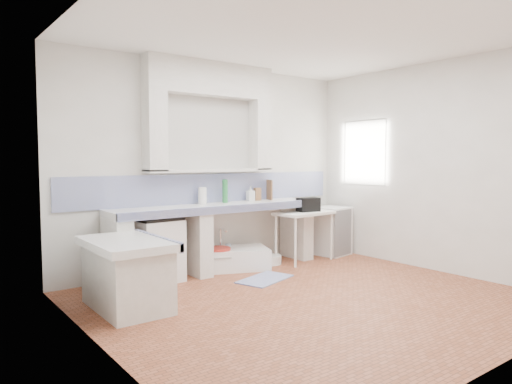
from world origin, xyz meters
TOP-DOWN VIEW (x-y plane):
  - floor at (0.00, 0.00)m, footprint 4.50×4.50m
  - ceiling at (0.00, 0.00)m, footprint 4.50×4.50m
  - wall_back at (0.00, 2.00)m, footprint 4.50×0.00m
  - wall_front at (0.00, -2.00)m, footprint 4.50×0.00m
  - wall_left at (-2.25, 0.00)m, footprint 0.00×4.50m
  - wall_right at (2.25, 0.00)m, footprint 0.00×4.50m
  - alcove_mass at (-0.10, 1.88)m, footprint 1.90×0.25m
  - window_frame at (2.42, 1.20)m, footprint 0.35×0.86m
  - lace_valance at (2.28, 1.20)m, footprint 0.01×0.84m
  - counter_slab at (-0.10, 1.70)m, footprint 3.00×0.60m
  - counter_lip at (-0.10, 1.42)m, footprint 3.00×0.04m
  - counter_pier_left at (-1.50, 1.70)m, footprint 0.20×0.55m
  - counter_pier_mid at (-0.45, 1.70)m, footprint 0.20×0.55m
  - counter_pier_right at (1.30, 1.70)m, footprint 0.20×0.55m
  - peninsula_top at (-1.70, 0.90)m, footprint 0.70×1.10m
  - peninsula_base at (-1.70, 0.90)m, footprint 0.60×1.00m
  - peninsula_lip at (-1.37, 0.90)m, footprint 0.04×1.10m
  - backsplash at (0.00, 1.99)m, footprint 4.27×0.03m
  - stove at (-1.01, 1.70)m, footprint 0.57×0.56m
  - sink at (0.06, 1.70)m, footprint 1.19×0.93m
  - side_table at (1.23, 1.45)m, footprint 0.91×0.56m
  - fridge at (1.90, 1.55)m, footprint 0.56×0.56m
  - bucket_red at (-0.11, 1.70)m, footprint 0.44×0.44m
  - bucket_orange at (0.23, 1.65)m, footprint 0.32×0.32m
  - bucket_blue at (0.36, 1.70)m, footprint 0.33×0.33m
  - basin_white at (0.71, 1.60)m, footprint 0.43×0.43m
  - water_bottle_a at (-0.01, 1.85)m, footprint 0.10×0.10m
  - water_bottle_b at (0.15, 1.85)m, footprint 0.11×0.11m
  - black_bag at (1.30, 1.44)m, footprint 0.35×0.23m
  - green_bottle_a at (0.09, 1.82)m, footprint 0.09×0.09m
  - green_bottle_b at (0.10, 1.85)m, footprint 0.09×0.09m
  - knife_block at (0.67, 1.85)m, footprint 0.10×0.09m
  - cutting_board at (0.89, 1.85)m, footprint 0.09×0.21m
  - paper_towel at (-0.26, 1.85)m, footprint 0.15×0.15m
  - soap_bottle at (0.54, 1.85)m, footprint 0.11×0.11m
  - rug at (0.10, 0.95)m, footprint 0.83×0.63m

SIDE VIEW (x-z plane):
  - floor at x=0.00m, z-range 0.00..0.00m
  - rug at x=0.10m, z-range 0.00..0.01m
  - basin_white at x=0.71m, z-range 0.00..0.13m
  - bucket_orange at x=0.23m, z-range 0.00..0.25m
  - sink at x=0.06m, z-range 0.00..0.25m
  - bucket_blue at x=0.36m, z-range 0.00..0.27m
  - water_bottle_a at x=-0.01m, z-range 0.00..0.29m
  - bucket_red at x=-0.11m, z-range 0.00..0.32m
  - water_bottle_b at x=0.15m, z-range 0.00..0.32m
  - peninsula_base at x=-1.70m, z-range 0.00..0.62m
  - side_table at x=1.23m, z-range 0.35..0.39m
  - fridge at x=1.90m, z-range 0.00..0.75m
  - stove at x=-1.01m, z-range 0.00..0.76m
  - counter_pier_left at x=-1.50m, z-range 0.00..0.82m
  - counter_pier_mid at x=-0.45m, z-range 0.00..0.82m
  - counter_pier_right at x=1.30m, z-range 0.00..0.82m
  - peninsula_top at x=-1.70m, z-range 0.62..0.70m
  - peninsula_lip at x=-1.37m, z-range 0.61..0.71m
  - black_bag at x=1.30m, z-range 0.73..0.93m
  - counter_slab at x=-0.10m, z-range 0.82..0.90m
  - counter_lip at x=-0.10m, z-range 0.81..0.91m
  - knife_block at x=0.67m, z-range 0.90..1.08m
  - soap_bottle at x=0.54m, z-range 0.90..1.12m
  - paper_towel at x=-0.26m, z-range 0.90..1.13m
  - cutting_board at x=0.89m, z-range 0.90..1.20m
  - green_bottle_a at x=0.09m, z-range 0.90..1.22m
  - green_bottle_b at x=0.10m, z-range 0.90..1.22m
  - backsplash at x=0.00m, z-range 0.90..1.30m
  - wall_back at x=0.00m, z-range -0.85..3.65m
  - wall_front at x=0.00m, z-range -0.85..3.65m
  - wall_left at x=-2.25m, z-range -0.85..3.65m
  - wall_right at x=2.25m, z-range -0.85..3.65m
  - window_frame at x=2.42m, z-range 1.07..2.13m
  - lace_valance at x=2.28m, z-range 1.86..2.10m
  - alcove_mass at x=-0.10m, z-range 2.35..2.80m
  - ceiling at x=0.00m, z-range 2.80..2.80m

